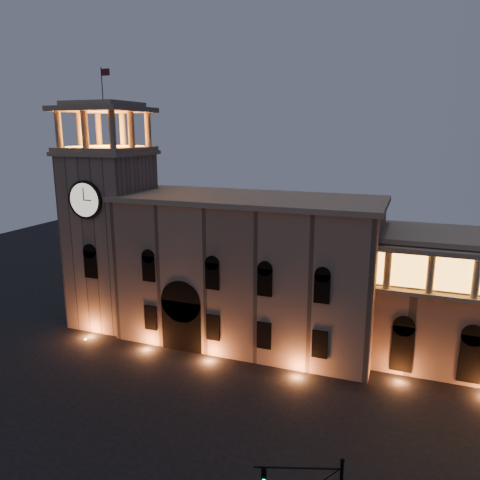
{
  "coord_description": "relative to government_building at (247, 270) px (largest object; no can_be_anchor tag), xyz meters",
  "views": [
    {
      "loc": [
        15.97,
        -28.54,
        24.9
      ],
      "look_at": [
        -0.79,
        16.0,
        13.81
      ],
      "focal_mm": 35.0,
      "sensor_mm": 36.0,
      "label": 1
    }
  ],
  "objects": [
    {
      "name": "ground",
      "position": [
        2.08,
        -21.93,
        -8.77
      ],
      "size": [
        160.0,
        160.0,
        0.0
      ],
      "primitive_type": "plane",
      "color": "black",
      "rests_on": "ground"
    },
    {
      "name": "government_building",
      "position": [
        0.0,
        0.0,
        0.0
      ],
      "size": [
        30.8,
        12.8,
        17.6
      ],
      "color": "#8D715C",
      "rests_on": "ground"
    },
    {
      "name": "clock_tower",
      "position": [
        -18.42,
        -0.95,
        3.73
      ],
      "size": [
        9.8,
        9.8,
        32.4
      ],
      "color": "#8D715C",
      "rests_on": "ground"
    }
  ]
}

